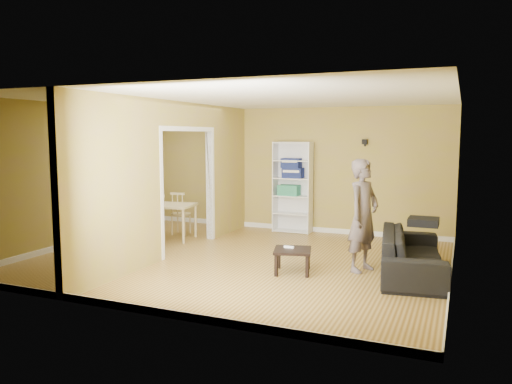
# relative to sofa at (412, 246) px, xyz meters

# --- Properties ---
(room_shell) EXTENTS (6.50, 6.50, 6.50)m
(room_shell) POSITION_rel_sofa_xyz_m (-2.70, -0.14, 0.88)
(room_shell) COLOR #AB8B4C
(room_shell) RESTS_ON ground
(partition) EXTENTS (0.22, 5.50, 2.60)m
(partition) POSITION_rel_sofa_xyz_m (-3.90, -0.14, 0.88)
(partition) COLOR #9D814E
(partition) RESTS_ON ground
(wall_speaker) EXTENTS (0.10, 0.10, 0.10)m
(wall_speaker) POSITION_rel_sofa_xyz_m (-1.20, 2.55, 1.48)
(wall_speaker) COLOR black
(wall_speaker) RESTS_ON room_shell
(sofa) EXTENTS (2.29, 1.21, 0.83)m
(sofa) POSITION_rel_sofa_xyz_m (0.00, 0.00, 0.00)
(sofa) COLOR black
(sofa) RESTS_ON ground
(person) EXTENTS (0.87, 0.78, 1.98)m
(person) POSITION_rel_sofa_xyz_m (-0.71, -0.08, 0.57)
(person) COLOR slate
(person) RESTS_ON ground
(bookshelf) EXTENTS (0.80, 0.35, 1.89)m
(bookshelf) POSITION_rel_sofa_xyz_m (-2.65, 2.47, 0.53)
(bookshelf) COLOR white
(bookshelf) RESTS_ON ground
(paper_box_teal) EXTENTS (0.43, 0.28, 0.22)m
(paper_box_teal) POSITION_rel_sofa_xyz_m (-2.73, 2.42, 0.46)
(paper_box_teal) COLOR #11868A
(paper_box_teal) RESTS_ON bookshelf
(paper_box_navy_b) EXTENTS (0.41, 0.27, 0.21)m
(paper_box_navy_b) POSITION_rel_sofa_xyz_m (-2.65, 2.42, 0.83)
(paper_box_navy_b) COLOR navy
(paper_box_navy_b) RESTS_ON bookshelf
(paper_box_navy_c) EXTENTS (0.39, 0.25, 0.20)m
(paper_box_navy_c) POSITION_rel_sofa_xyz_m (-2.69, 2.42, 1.02)
(paper_box_navy_c) COLOR navy
(paper_box_navy_c) RESTS_ON bookshelf
(coffee_table) EXTENTS (0.54, 0.54, 0.36)m
(coffee_table) POSITION_rel_sofa_xyz_m (-1.64, -0.59, -0.11)
(coffee_table) COLOR black
(coffee_table) RESTS_ON ground
(game_controller) EXTENTS (0.15, 0.04, 0.03)m
(game_controller) POSITION_rel_sofa_xyz_m (-1.72, -0.54, -0.04)
(game_controller) COLOR white
(game_controller) RESTS_ON coffee_table
(dining_table) EXTENTS (1.10, 0.74, 0.69)m
(dining_table) POSITION_rel_sofa_xyz_m (-4.73, 0.77, 0.20)
(dining_table) COLOR tan
(dining_table) RESTS_ON ground
(chair_left) EXTENTS (0.43, 0.43, 0.89)m
(chair_left) POSITION_rel_sofa_xyz_m (-5.47, 0.71, 0.03)
(chair_left) COLOR tan
(chair_left) RESTS_ON ground
(chair_near) EXTENTS (0.57, 0.57, 0.95)m
(chair_near) POSITION_rel_sofa_xyz_m (-4.63, 0.17, 0.06)
(chair_near) COLOR tan
(chair_near) RESTS_ON ground
(chair_far) EXTENTS (0.45, 0.45, 0.89)m
(chair_far) POSITION_rel_sofa_xyz_m (-4.69, 1.29, 0.03)
(chair_far) COLOR #DBB17E
(chair_far) RESTS_ON ground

